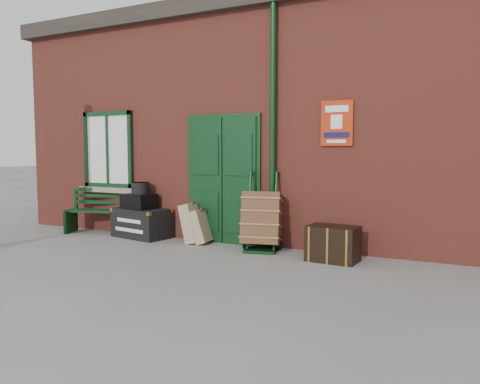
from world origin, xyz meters
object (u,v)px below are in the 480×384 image
Objects in this scene: porter_trolley at (262,220)px; dark_trunk at (333,244)px; bench at (105,210)px; houdini_trunk at (142,223)px.

porter_trolley is 1.29m from dark_trunk.
bench is 1.22× the size of porter_trolley.
porter_trolley reaches higher than bench.
porter_trolley reaches higher than dark_trunk.
bench is 1.42× the size of houdini_trunk.
dark_trunk is (3.74, -0.30, -0.01)m from houdini_trunk.
porter_trolley is at bearing 9.80° from houdini_trunk.
porter_trolley is (2.49, -0.06, 0.22)m from houdini_trunk.
houdini_trunk reaches higher than dark_trunk.
bench reaches higher than houdini_trunk.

